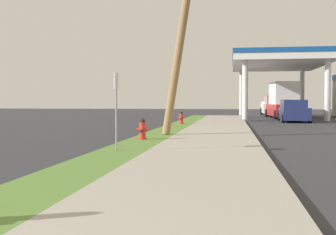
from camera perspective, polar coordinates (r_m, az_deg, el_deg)
fire_hydrant_second at (r=15.06m, az=-3.45°, el=-1.70°), size 0.42×0.38×0.74m
fire_hydrant_third at (r=25.39m, az=1.79°, el=-0.12°), size 0.42×0.37×0.74m
utility_pole_midground at (r=17.60m, az=2.44°, el=15.07°), size 2.45×0.62×10.37m
street_sign_post at (r=11.66m, az=-6.97°, el=3.00°), size 0.05×0.36×2.12m
car_teal_by_near_pump at (r=42.09m, az=14.66°, el=1.10°), size 1.94×4.50×1.57m
car_navy_by_far_pump at (r=31.66m, az=16.54°, el=0.75°), size 2.05×4.55×1.57m
truck_red_at_forecourt at (r=38.34m, az=15.11°, el=2.14°), size 2.44×6.50×3.11m
truck_white_on_apron at (r=46.09m, az=13.97°, el=1.43°), size 2.40×5.50×1.97m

